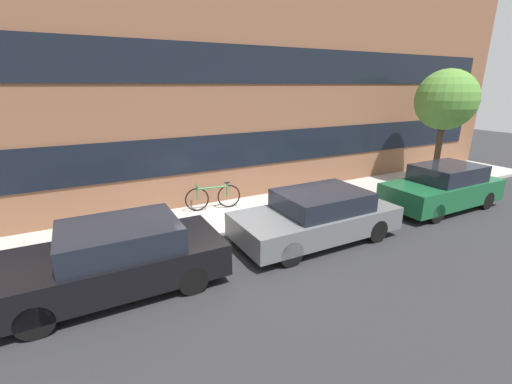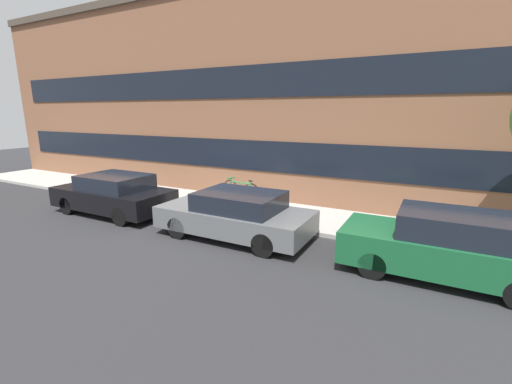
% 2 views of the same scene
% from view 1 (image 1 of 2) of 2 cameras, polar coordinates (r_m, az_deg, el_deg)
% --- Properties ---
extents(ground_plane, '(56.00, 56.00, 0.00)m').
position_cam_1_polar(ground_plane, '(8.88, -3.47, -7.54)').
color(ground_plane, '#2B2B2D').
extents(sidewalk_strip, '(28.00, 2.52, 0.12)m').
position_cam_1_polar(sidewalk_strip, '(9.92, -6.53, -4.48)').
color(sidewalk_strip, '#B2AFA8').
rests_on(sidewalk_strip, ground_plane).
extents(rowhouse_facade, '(28.00, 1.02, 7.88)m').
position_cam_1_polar(rowhouse_facade, '(10.82, -10.79, 18.23)').
color(rowhouse_facade, brown).
rests_on(rowhouse_facade, ground_plane).
extents(parked_car_black, '(4.05, 1.80, 1.31)m').
position_cam_1_polar(parked_car_black, '(7.02, -22.39, -10.12)').
color(parked_car_black, black).
rests_on(parked_car_black, ground_plane).
extents(parked_car_grey, '(4.12, 1.81, 1.26)m').
position_cam_1_polar(parked_car_grey, '(8.66, 10.13, -3.93)').
color(parked_car_grey, slate).
rests_on(parked_car_grey, ground_plane).
extents(parked_car_green, '(3.93, 1.62, 1.38)m').
position_cam_1_polar(parked_car_green, '(12.19, 28.71, 0.68)').
color(parked_car_green, '#195B33').
rests_on(parked_car_green, ground_plane).
extents(fire_hydrant, '(0.53, 0.29, 0.68)m').
position_cam_1_polar(fire_hydrant, '(8.54, -28.46, -7.45)').
color(fire_hydrant, red).
rests_on(fire_hydrant, sidewalk_strip).
extents(bicycle, '(1.69, 0.44, 0.82)m').
position_cam_1_polar(bicycle, '(10.41, -7.18, -0.72)').
color(bicycle, black).
rests_on(bicycle, sidewalk_strip).
extents(street_tree, '(2.14, 2.14, 4.18)m').
position_cam_1_polar(street_tree, '(14.41, 29.10, 13.20)').
color(street_tree, '#473323').
rests_on(street_tree, sidewalk_strip).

